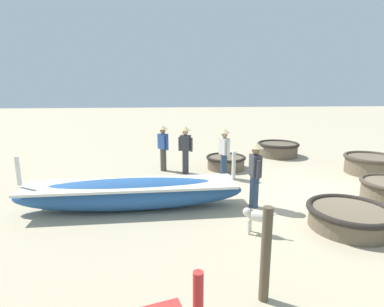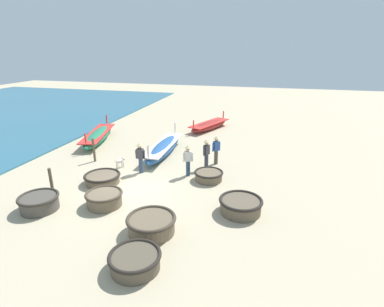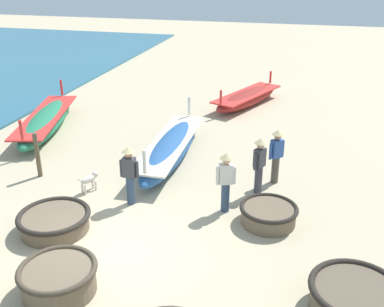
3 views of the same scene
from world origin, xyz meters
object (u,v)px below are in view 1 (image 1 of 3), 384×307
Objects in this scene: coracle_far_right at (349,216)px; fisherman_with_hat at (163,145)px; fisherman_standing_left at (255,171)px; mooring_post_inland at (266,255)px; fisherman_hauling at (224,150)px; coracle_upturned at (278,149)px; fisherman_standing_right at (185,147)px; dog at (257,217)px; long_boat_white_hull at (131,193)px; coracle_far_left at (226,162)px; coracle_front_left at (371,164)px.

fisherman_with_hat is at bearing 38.39° from coracle_far_right.
fisherman_standing_left reaches higher than mooring_post_inland.
fisherman_standing_left is (1.33, 1.70, 0.69)m from coracle_far_right.
fisherman_standing_left is at bearing -148.37° from fisherman_with_hat.
coracle_far_right is 4.40m from fisherman_hauling.
coracle_upturned is 4.92m from fisherman_standing_right.
coracle_upturned reaches higher than dog.
long_boat_white_hull is (-5.41, 5.87, 0.07)m from coracle_upturned.
fisherman_standing_left is (-2.55, -0.26, 0.00)m from fisherman_hauling.
coracle_far_right is at bearing -87.95° from dog.
coracle_upturned is 3.33m from coracle_far_left.
fisherman_with_hat is at bearing 20.51° from dog.
fisherman_hauling is (2.35, -2.81, 0.55)m from long_boat_white_hull.
mooring_post_inland reaches higher than coracle_far_right.
fisherman_with_hat is at bearing 31.63° from fisherman_standing_left.
fisherman_hauling reaches higher than mooring_post_inland.
mooring_post_inland is at bearing 172.53° from coracle_far_left.
fisherman_standing_left reaches higher than dog.
coracle_upturned is 9.67m from mooring_post_inland.
dog is at bearing -159.49° from fisherman_with_hat.
fisherman_hauling and fisherman_standing_left have the same top height.
fisherman_standing_right is (4.60, 3.19, 0.69)m from coracle_far_right.
fisherman_standing_left is (-2.61, 5.03, 0.61)m from coracle_front_left.
fisherman_standing_left is at bearing 179.08° from coracle_far_left.
coracle_far_right is 2.82× the size of dog.
coracle_upturned reaches higher than coracle_far_left.
coracle_front_left is at bearing -53.37° from dog.
coracle_far_left is at bearing -73.82° from fisherman_standing_right.
coracle_upturned is at bearing -47.32° from long_boat_white_hull.
coracle_upturned is at bearing -61.43° from fisherman_standing_right.
long_boat_white_hull reaches higher than coracle_far_left.
dog is 2.02m from mooring_post_inland.
fisherman_standing_left is at bearing -14.56° from mooring_post_inland.
long_boat_white_hull is at bearing 152.83° from fisherman_standing_right.
coracle_front_left reaches higher than coracle_far_left.
coracle_front_left is 5.70m from fisherman_standing_left.
fisherman_hauling reaches higher than dog.
coracle_far_left is 1.39m from fisherman_hauling.
fisherman_standing_right reaches higher than long_boat_white_hull.
coracle_front_left is (-3.00, -2.23, 0.02)m from coracle_upturned.
long_boat_white_hull is at bearing 132.68° from coracle_upturned.
coracle_far_right is at bearing -162.00° from coracle_far_left.
dog is at bearing 178.44° from fisherman_hauling.
long_boat_white_hull is at bearing 31.89° from mooring_post_inland.
fisherman_hauling is at bearing 134.95° from coracle_upturned.
fisherman_standing_left is (-3.68, -2.27, 0.00)m from fisherman_with_hat.
coracle_front_left is 1.09× the size of fisherman_standing_right.
fisherman_with_hat is (3.48, -0.80, 0.55)m from long_boat_white_hull.
long_boat_white_hull is (-2.41, 8.09, 0.05)m from coracle_front_left.
coracle_upturned is at bearing -55.48° from coracle_far_left.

